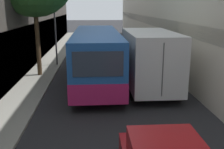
{
  "coord_description": "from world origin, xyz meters",
  "views": [
    {
      "loc": [
        -0.92,
        -0.4,
        4.4
      ],
      "look_at": [
        -0.16,
        10.36,
        1.6
      ],
      "focal_mm": 42.0,
      "sensor_mm": 36.0,
      "label": 1
    }
  ],
  "objects": [
    {
      "name": "ground_plane",
      "position": [
        0.0,
        15.0,
        0.0
      ],
      "size": [
        150.0,
        150.0,
        0.0
      ],
      "primitive_type": "plane",
      "color": "#232326"
    },
    {
      "name": "sidewalk_left",
      "position": [
        -4.44,
        15.0,
        0.06
      ],
      "size": [
        1.9,
        60.0,
        0.12
      ],
      "color": "gray",
      "rests_on": "ground_plane"
    },
    {
      "name": "bus",
      "position": [
        -0.76,
        14.8,
        1.6
      ],
      "size": [
        2.54,
        9.94,
        3.02
      ],
      "color": "#1E519E",
      "rests_on": "ground_plane"
    },
    {
      "name": "box_truck",
      "position": [
        1.99,
        13.6,
        1.67
      ],
      "size": [
        2.36,
        7.29,
        3.16
      ],
      "color": "silver",
      "rests_on": "ground_plane"
    }
  ]
}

